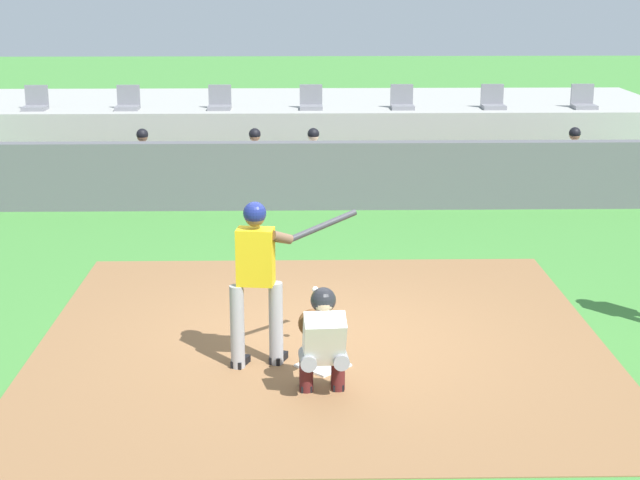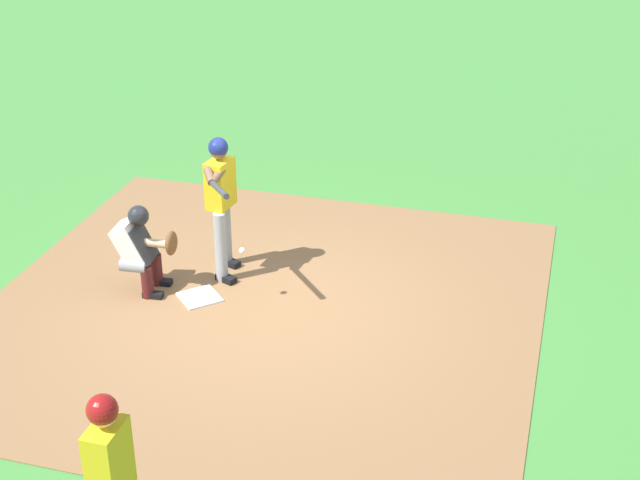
# 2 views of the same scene
# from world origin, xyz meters

# --- Properties ---
(ground_plane) EXTENTS (80.00, 80.00, 0.00)m
(ground_plane) POSITION_xyz_m (0.00, 0.00, 0.00)
(ground_plane) COLOR #428438
(dirt_infield) EXTENTS (6.40, 6.40, 0.01)m
(dirt_infield) POSITION_xyz_m (0.00, 0.00, 0.01)
(dirt_infield) COLOR olive
(dirt_infield) RESTS_ON ground
(home_plate) EXTENTS (0.62, 0.62, 0.02)m
(home_plate) POSITION_xyz_m (0.00, -0.80, 0.02)
(home_plate) COLOR white
(home_plate) RESTS_ON dirt_infield
(batter_at_plate) EXTENTS (1.37, 0.68, 1.80)m
(batter_at_plate) POSITION_xyz_m (-0.67, -0.74, 1.04)
(batter_at_plate) COLOR #99999E
(batter_at_plate) RESTS_ON ground
(catcher_crouched) EXTENTS (0.51, 1.63, 1.13)m
(catcher_crouched) POSITION_xyz_m (-0.02, -1.51, 0.61)
(catcher_crouched) COLOR gray
(catcher_crouched) RESTS_ON ground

